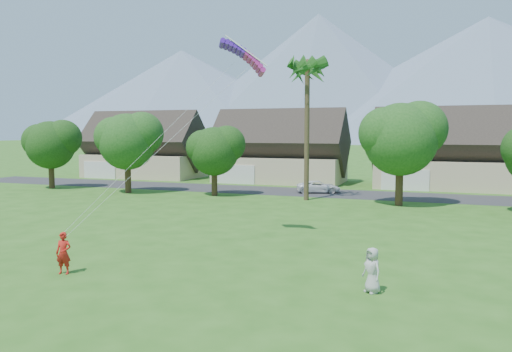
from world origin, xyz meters
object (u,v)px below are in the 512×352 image
at_px(parafoil_kite, 245,54).
at_px(parked_car, 318,187).
at_px(watcher, 372,270).
at_px(kite_flyer, 64,253).

bearing_deg(parafoil_kite, parked_car, 70.15).
relative_size(watcher, parafoil_kite, 0.55).
relative_size(kite_flyer, watcher, 1.04).
height_order(kite_flyer, parafoil_kite, parafoil_kite).
distance_m(parked_car, parafoil_kite, 24.62).
height_order(kite_flyer, watcher, kite_flyer).
bearing_deg(parked_car, parafoil_kite, 163.04).
distance_m(kite_flyer, parked_car, 31.77).
distance_m(watcher, parked_car, 30.82).
height_order(kite_flyer, parked_car, kite_flyer).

